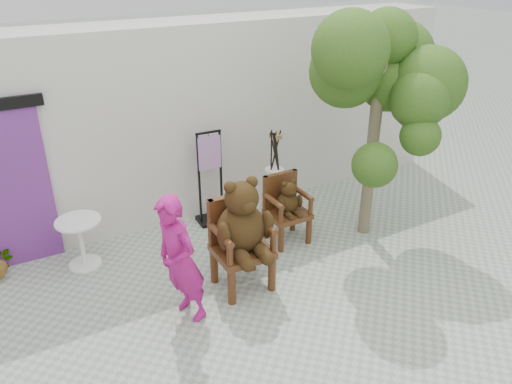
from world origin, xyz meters
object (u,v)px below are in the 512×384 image
(chair_big, at_px, (242,228))
(stool_bucket, at_px, (274,179))
(person, at_px, (180,260))
(tree, at_px, (387,74))
(chair_small, at_px, (286,203))
(display_stand, at_px, (211,188))
(cafe_table, at_px, (81,237))

(chair_big, distance_m, stool_bucket, 1.98)
(person, height_order, tree, tree)
(chair_small, height_order, person, person)
(chair_big, relative_size, stool_bucket, 1.04)
(chair_big, relative_size, tree, 0.46)
(chair_big, xyz_separation_m, display_stand, (0.36, 1.74, -0.27))
(chair_small, height_order, display_stand, display_stand)
(chair_big, relative_size, chair_small, 1.50)
(cafe_table, height_order, display_stand, display_stand)
(cafe_table, height_order, tree, tree)
(chair_big, height_order, cafe_table, chair_big)
(display_stand, relative_size, stool_bucket, 1.04)
(tree, bearing_deg, person, -170.64)
(chair_small, bearing_deg, cafe_table, 164.62)
(chair_small, relative_size, stool_bucket, 0.70)
(chair_small, height_order, cafe_table, chair_small)
(chair_big, relative_size, person, 0.93)
(display_stand, height_order, tree, tree)
(tree, bearing_deg, cafe_table, 164.08)
(person, xyz_separation_m, stool_bucket, (2.24, 1.69, -0.18))
(person, bearing_deg, chair_small, 97.15)
(chair_small, xyz_separation_m, stool_bucket, (0.24, 0.74, 0.04))
(chair_small, bearing_deg, person, -154.79)
(display_stand, bearing_deg, person, -119.89)
(stool_bucket, height_order, tree, tree)
(chair_small, xyz_separation_m, display_stand, (-0.74, 1.04, -0.02))
(stool_bucket, distance_m, tree, 2.37)
(chair_small, distance_m, cafe_table, 2.90)
(chair_big, distance_m, cafe_table, 2.28)
(chair_big, relative_size, cafe_table, 2.16)
(cafe_table, bearing_deg, person, -65.32)
(display_stand, bearing_deg, chair_small, -51.82)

